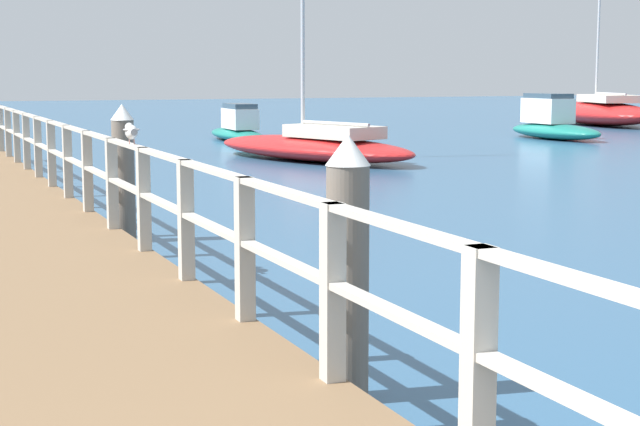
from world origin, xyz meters
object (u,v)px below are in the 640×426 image
(dock_piling_far, at_px, (124,173))
(seagull_foreground, at_px, (131,131))
(boat_3, at_px, (600,112))
(dock_piling_near, at_px, (348,268))
(boat_6, at_px, (238,128))
(boat_4, at_px, (553,124))
(boat_0, at_px, (314,145))

(dock_piling_far, bearing_deg, seagull_foreground, -99.58)
(dock_piling_far, distance_m, boat_3, 32.78)
(boat_3, bearing_deg, seagull_foreground, -121.39)
(dock_piling_near, xyz_separation_m, boat_3, (24.52, 28.64, -0.35))
(dock_piling_far, xyz_separation_m, boat_6, (7.46, 18.04, -0.49))
(dock_piling_far, height_order, boat_3, boat_3)
(dock_piling_near, height_order, boat_4, dock_piling_near)
(boat_0, bearing_deg, seagull_foreground, -138.63)
(dock_piling_near, height_order, boat_3, boat_3)
(seagull_foreground, bearing_deg, boat_4, 49.35)
(seagull_foreground, relative_size, boat_6, 0.11)
(dock_piling_near, height_order, boat_0, boat_0)
(boat_3, bearing_deg, boat_6, -153.03)
(dock_piling_near, bearing_deg, boat_0, 68.18)
(dock_piling_far, height_order, boat_6, dock_piling_far)
(seagull_foreground, xyz_separation_m, boat_0, (7.28, 12.61, -1.17))
(dock_piling_far, relative_size, boat_4, 0.40)
(boat_3, distance_m, boat_6, 17.47)
(seagull_foreground, bearing_deg, dock_piling_far, 85.53)
(seagull_foreground, height_order, boat_3, boat_3)
(seagull_foreground, bearing_deg, boat_0, 65.10)
(seagull_foreground, height_order, boat_0, boat_0)
(dock_piling_far, xyz_separation_m, boat_4, (17.25, 14.92, -0.40))
(dock_piling_far, relative_size, boat_6, 0.41)
(boat_0, distance_m, boat_6, 7.70)
(boat_4, bearing_deg, boat_6, 162.54)
(dock_piling_far, height_order, boat_4, dock_piling_far)
(dock_piling_near, height_order, seagull_foreground, dock_piling_near)
(boat_3, height_order, boat_6, boat_3)
(dock_piling_near, relative_size, dock_piling_far, 1.00)
(dock_piling_near, bearing_deg, dock_piling_far, 90.00)
(boat_0, xyz_separation_m, boat_4, (10.35, 4.56, 0.12))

